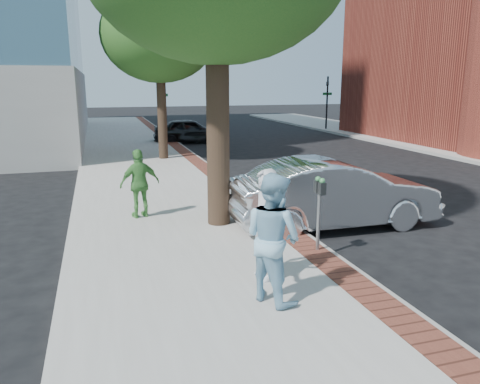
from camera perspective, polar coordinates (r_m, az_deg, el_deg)
name	(u,v)px	position (r m, az deg, el deg)	size (l,w,h in m)	color
ground	(271,253)	(9.61, 3.78, -7.48)	(120.00, 120.00, 0.00)	black
sidewalk	(151,179)	(16.81, -10.77, 1.61)	(5.00, 60.00, 0.15)	#9E9991
brick_strip	(212,173)	(17.16, -3.46, 2.33)	(0.60, 60.00, 0.01)	brown
curb	(221,175)	(17.26, -2.33, 2.14)	(0.10, 60.00, 0.15)	gray
signal_near	(163,101)	(30.69, -9.42, 10.93)	(0.70, 0.15, 3.80)	black
signal_far	(327,99)	(34.24, 10.57, 11.11)	(0.70, 0.15, 3.80)	black
tree_far	(159,35)	(20.66, -9.84, 18.34)	(4.80, 4.80, 7.14)	black
parking_meter	(319,198)	(9.16, 9.65, -0.78)	(0.12, 0.32, 1.47)	gray
person_gray	(265,225)	(7.78, 3.02, -4.02)	(0.68, 0.45, 1.88)	silver
person_officer	(273,238)	(7.02, 4.03, -5.56)	(0.96, 0.75, 1.97)	#8EC2DC
person_green	(140,184)	(11.63, -12.11, 1.01)	(0.99, 0.41, 1.68)	#509945
sedan_silver	(333,194)	(11.31, 11.32, -0.19)	(1.73, 4.97, 1.64)	silver
bg_car	(190,131)	(27.09, -6.16, 7.45)	(1.65, 4.10, 1.40)	black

